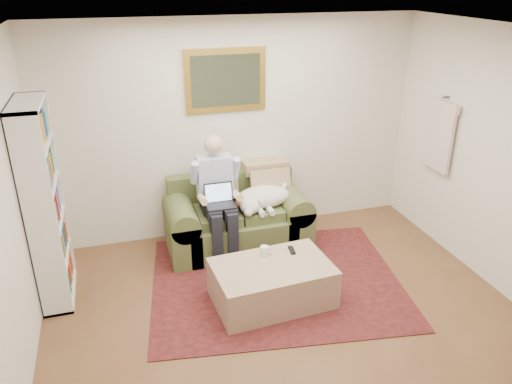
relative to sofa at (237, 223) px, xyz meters
name	(u,v)px	position (x,y,z in m)	size (l,w,h in m)	color
room_shell	(300,204)	(0.10, -1.69, 1.01)	(4.51, 5.00, 2.61)	brown
rug	(276,281)	(0.20, -0.88, -0.28)	(2.59, 2.07, 0.01)	black
sofa	(237,223)	(0.00, 0.00, 0.00)	(1.66, 0.84, 0.99)	#616937
seated_man	(219,200)	(-0.25, -0.15, 0.41)	(0.55, 0.78, 1.39)	#8CA1D8
laptop	(220,199)	(-0.25, -0.22, 0.44)	(0.32, 0.25, 0.23)	black
sleeping_dog	(263,197)	(0.30, -0.08, 0.35)	(0.68, 0.43, 0.25)	white
ottoman	(272,283)	(0.05, -1.19, -0.08)	(1.14, 0.73, 0.41)	tan
coffee_mug	(264,251)	(0.03, -0.99, 0.18)	(0.08, 0.08, 0.10)	white
tv_remote	(292,250)	(0.32, -0.99, 0.14)	(0.05, 0.15, 0.02)	black
bookshelf	(44,205)	(-2.00, -0.45, 0.71)	(0.28, 0.80, 2.00)	white
wall_mirror	(226,80)	(0.00, 0.43, 1.61)	(0.94, 0.04, 0.72)	gold
hanging_shirt	(439,132)	(2.29, -0.45, 1.06)	(0.06, 0.52, 0.90)	beige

